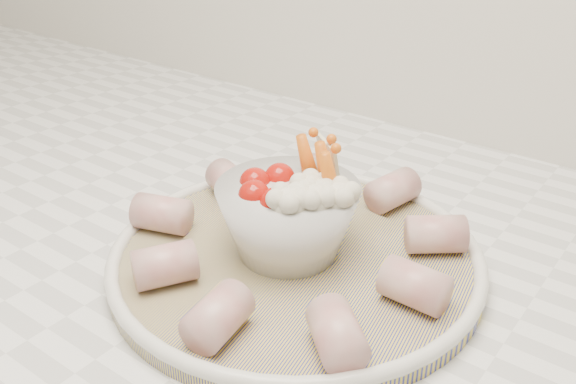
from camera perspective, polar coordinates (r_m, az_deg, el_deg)
The scene contains 3 objects.
serving_platter at distance 0.55m, azimuth 0.71°, elevation -5.81°, with size 0.37×0.37×0.02m.
veggie_bowl at distance 0.53m, azimuth 0.23°, elevation -1.96°, with size 0.12×0.12×0.10m.
cured_meat_rolls at distance 0.54m, azimuth 0.72°, elevation -4.00°, with size 0.28×0.29×0.03m.
Camera 1 is at (0.43, 1.03, 1.24)m, focal length 40.00 mm.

